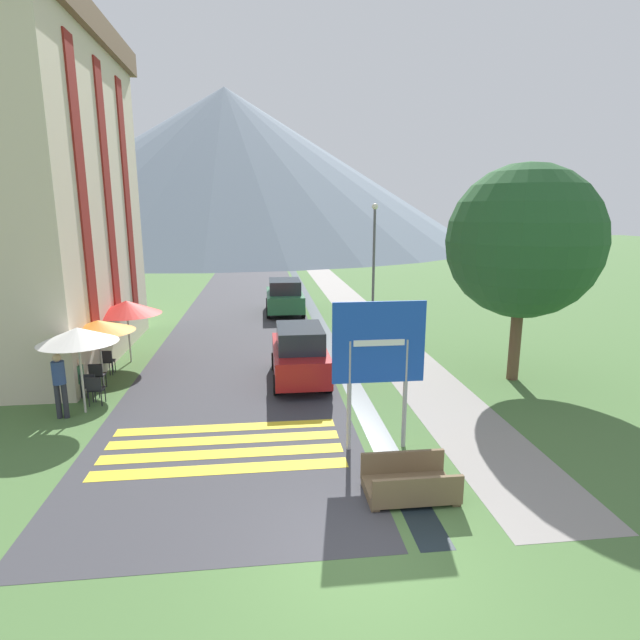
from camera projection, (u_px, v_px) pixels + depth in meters
ground_plane at (292, 311)px, 27.29m from camera, size 160.00×160.00×0.00m
road at (250, 285)px, 36.71m from camera, size 6.40×60.00×0.01m
footpath at (332, 284)px, 37.39m from camera, size 2.20×60.00×0.01m
drainage_channel at (300, 285)px, 37.12m from camera, size 0.60×60.00×0.00m
crosswalk_marking at (224, 447)px, 11.57m from camera, size 5.44×2.54×0.01m
mountain_distant at (227, 168)px, 79.41m from camera, size 78.70×78.70×24.15m
hotel_building at (30, 182)px, 17.12m from camera, size 5.56×9.83×11.81m
road_sign at (379, 354)px, 11.04m from camera, size 2.08×0.11×3.44m
footbridge at (409, 484)px, 9.57m from camera, size 1.70×1.10×0.65m
parked_car_near at (300, 354)px, 15.88m from camera, size 1.76×3.84×1.82m
parked_car_far at (285, 296)px, 26.55m from camera, size 1.98×4.18×1.82m
cafe_chair_far_right at (107, 360)px, 16.58m from camera, size 0.40×0.40×0.85m
cafe_chair_far_left at (105, 360)px, 16.58m from camera, size 0.40×0.40×0.85m
cafe_chair_near_left at (95, 388)px, 13.95m from camera, size 0.40×0.40×0.85m
cafe_chair_near_right at (89, 384)px, 14.23m from camera, size 0.40×0.40×0.85m
cafe_chair_middle at (97, 374)px, 15.16m from camera, size 0.40×0.40×0.85m
cafe_umbrella_front_white at (77, 335)px, 13.11m from camera, size 2.03×2.03×2.37m
cafe_umbrella_middle_orange at (98, 326)px, 15.20m from camera, size 2.17×2.17×2.11m
cafe_umbrella_rear_red at (127, 307)px, 17.69m from camera, size 2.40×2.40×2.26m
person_standing_terrace at (59, 381)px, 12.98m from camera, size 0.32×0.32×1.76m
person_seated_near at (78, 376)px, 14.49m from camera, size 0.32×0.32×1.20m
streetlamp at (374, 256)px, 22.78m from camera, size 0.28×0.28×5.70m
tree_by_path at (524, 242)px, 15.32m from camera, size 4.72×4.72×6.81m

